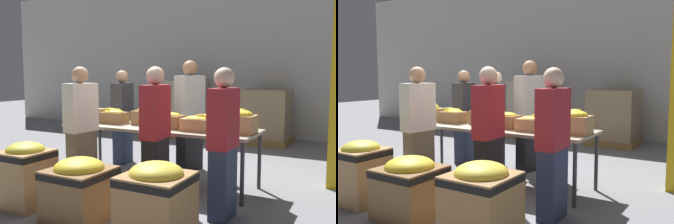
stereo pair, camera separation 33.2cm
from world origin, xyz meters
The scene contains 21 objects.
ground_plane centered at (0.00, 0.00, 0.00)m, with size 30.00×30.00×0.00m, color gray.
wall_back centered at (0.00, 4.54, 2.00)m, with size 16.00×0.08×4.00m.
sorting_table centered at (0.00, 0.00, 0.77)m, with size 2.85×0.89×0.81m.
banana_box_0 centered at (-1.23, -0.05, 0.95)m, with size 0.42×0.33×0.29m.
banana_box_1 centered at (-0.74, -0.04, 0.92)m, with size 0.38×0.29×0.23m.
banana_box_2 centered at (-0.21, 0.10, 0.95)m, with size 0.42×0.34×0.29m.
banana_box_3 centered at (0.20, -0.06, 0.93)m, with size 0.42×0.29×0.24m.
banana_box_4 centered at (0.68, -0.11, 0.92)m, with size 0.42×0.31×0.23m.
banana_box_5 centered at (1.20, -0.03, 0.97)m, with size 0.42×0.32×0.31m.
volunteer_0 centered at (0.11, 0.84, 0.88)m, with size 0.38×0.53×1.77m.
volunteer_1 centered at (-0.76, -0.75, 0.82)m, with size 0.27×0.47×1.66m.
volunteer_2 centered at (1.29, -0.83, 0.81)m, with size 0.22×0.44×1.63m.
volunteer_3 centered at (-1.12, 0.71, 0.80)m, with size 0.26×0.45×1.62m.
volunteer_4 centered at (-0.44, 0.67, 0.79)m, with size 0.31×0.47×1.60m.
volunteer_5 centered at (0.38, -0.71, 0.82)m, with size 0.26×0.46×1.65m.
donation_bin_0 centered at (-0.87, -1.59, 0.41)m, with size 0.53×0.53×0.77m.
donation_bin_1 centered at (-0.05, -1.59, 0.36)m, with size 0.63×0.63×0.68m.
donation_bin_2 centered at (0.90, -1.59, 0.39)m, with size 0.62×0.62×0.74m.
pallet_stack_0 centered at (-1.77, 3.89, 0.56)m, with size 1.10×1.10×1.14m.
pallet_stack_1 centered at (0.63, 3.75, 0.60)m, with size 1.05×1.05×1.21m.
pallet_stack_2 centered at (-1.42, 3.74, 0.68)m, with size 1.09×1.09×1.39m.
Camera 1 is at (2.65, -4.57, 1.58)m, focal length 40.00 mm.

